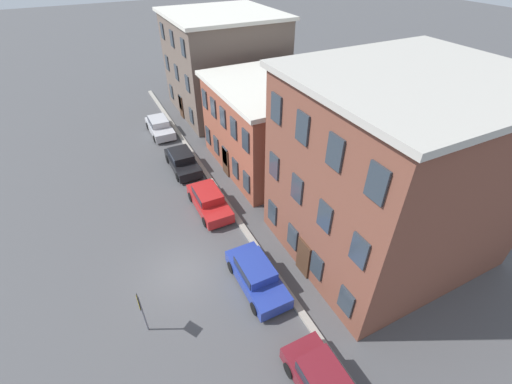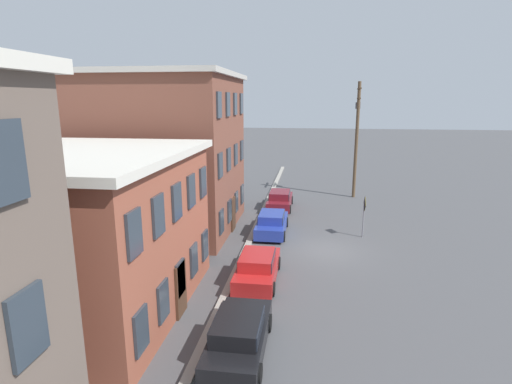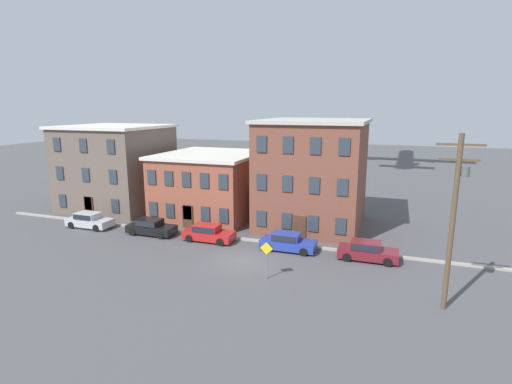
# 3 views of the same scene
# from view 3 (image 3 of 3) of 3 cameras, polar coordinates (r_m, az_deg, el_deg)

# --- Properties ---
(ground_plane) EXTENTS (200.00, 200.00, 0.00)m
(ground_plane) POSITION_cam_3_polar(r_m,az_deg,el_deg) (30.37, -1.74, -9.83)
(ground_plane) COLOR #4C4C4F
(kerb_strip) EXTENTS (56.00, 0.36, 0.16)m
(kerb_strip) POSITION_cam_3_polar(r_m,az_deg,el_deg) (34.31, 0.97, -7.05)
(kerb_strip) COLOR #9E998E
(kerb_strip) RESTS_ON ground_plane
(apartment_corner) EXTENTS (10.63, 10.14, 9.30)m
(apartment_corner) POSITION_cam_3_polar(r_m,az_deg,el_deg) (48.02, -19.29, 3.45)
(apartment_corner) COLOR #66564C
(apartment_corner) RESTS_ON ground_plane
(apartment_midblock) EXTENTS (9.85, 10.94, 6.59)m
(apartment_midblock) POSITION_cam_3_polar(r_m,az_deg,el_deg) (42.41, -6.41, 1.13)
(apartment_midblock) COLOR brown
(apartment_midblock) RESTS_ON ground_plane
(apartment_far) EXTENTS (9.73, 10.91, 10.17)m
(apartment_far) POSITION_cam_3_polar(r_m,az_deg,el_deg) (38.68, 8.16, 2.70)
(apartment_far) COLOR brown
(apartment_far) RESTS_ON ground_plane
(car_silver) EXTENTS (4.40, 1.92, 1.43)m
(car_silver) POSITION_cam_3_polar(r_m,az_deg,el_deg) (41.38, -22.75, -3.69)
(car_silver) COLOR #B7B7BC
(car_silver) RESTS_ON ground_plane
(car_black) EXTENTS (4.40, 1.92, 1.43)m
(car_black) POSITION_cam_3_polar(r_m,az_deg,el_deg) (37.36, -14.80, -4.78)
(car_black) COLOR black
(car_black) RESTS_ON ground_plane
(car_red) EXTENTS (4.40, 1.92, 1.43)m
(car_red) POSITION_cam_3_polar(r_m,az_deg,el_deg) (34.70, -6.87, -5.75)
(car_red) COLOR #B21E1E
(car_red) RESTS_ON ground_plane
(car_blue) EXTENTS (4.40, 1.92, 1.43)m
(car_blue) POSITION_cam_3_polar(r_m,az_deg,el_deg) (32.37, 4.51, -7.03)
(car_blue) COLOR #233899
(car_blue) RESTS_ON ground_plane
(car_maroon) EXTENTS (4.40, 1.92, 1.43)m
(car_maroon) POSITION_cam_3_polar(r_m,az_deg,el_deg) (31.46, 15.59, -8.04)
(car_maroon) COLOR maroon
(car_maroon) RESTS_ON ground_plane
(caution_sign) EXTENTS (0.98, 0.08, 2.66)m
(caution_sign) POSITION_cam_3_polar(r_m,az_deg,el_deg) (26.78, 1.51, -8.82)
(caution_sign) COLOR slate
(caution_sign) RESTS_ON ground_plane
(utility_pole) EXTENTS (2.40, 0.44, 9.99)m
(utility_pole) POSITION_cam_3_polar(r_m,az_deg,el_deg) (24.29, 26.45, -2.88)
(utility_pole) COLOR brown
(utility_pole) RESTS_ON ground_plane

